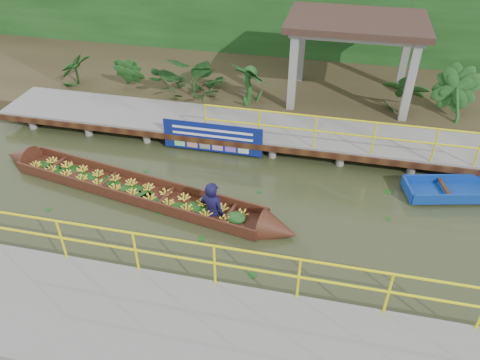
# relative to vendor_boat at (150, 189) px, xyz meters

# --- Properties ---
(ground) EXTENTS (80.00, 80.00, 0.00)m
(ground) POSITION_rel_vendor_boat_xyz_m (1.80, 0.00, -0.29)
(ground) COLOR #282F17
(ground) RESTS_ON ground
(land_strip) EXTENTS (30.00, 8.00, 0.45)m
(land_strip) POSITION_rel_vendor_boat_xyz_m (1.80, 7.50, -0.07)
(land_strip) COLOR #312918
(land_strip) RESTS_ON ground
(far_dock) EXTENTS (16.00, 2.06, 1.66)m
(far_dock) POSITION_rel_vendor_boat_xyz_m (1.82, 3.43, 0.18)
(far_dock) COLOR gray
(far_dock) RESTS_ON ground
(near_dock) EXTENTS (18.00, 2.40, 1.73)m
(near_dock) POSITION_rel_vendor_boat_xyz_m (2.80, -4.19, 0.01)
(near_dock) COLOR gray
(near_dock) RESTS_ON ground
(pavilion) EXTENTS (4.40, 3.00, 3.00)m
(pavilion) POSITION_rel_vendor_boat_xyz_m (4.80, 6.30, 2.52)
(pavilion) COLOR gray
(pavilion) RESTS_ON ground
(foliage_backdrop) EXTENTS (30.00, 0.80, 4.00)m
(foliage_backdrop) POSITION_rel_vendor_boat_xyz_m (1.80, 10.00, 1.71)
(foliage_backdrop) COLOR #153912
(foliage_backdrop) RESTS_ON ground
(vendor_boat) EXTENTS (9.03, 2.56, 2.25)m
(vendor_boat) POSITION_rel_vendor_boat_xyz_m (0.00, 0.00, 0.00)
(vendor_boat) COLOR black
(vendor_boat) RESTS_ON ground
(blue_banner) EXTENTS (3.03, 0.04, 0.95)m
(blue_banner) POSITION_rel_vendor_boat_xyz_m (1.01, 2.48, 0.26)
(blue_banner) COLOR navy
(blue_banner) RESTS_ON ground
(tropical_plants) EXTENTS (14.20, 1.20, 1.50)m
(tropical_plants) POSITION_rel_vendor_boat_xyz_m (1.35, 5.30, 0.91)
(tropical_plants) COLOR #153912
(tropical_plants) RESTS_ON ground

